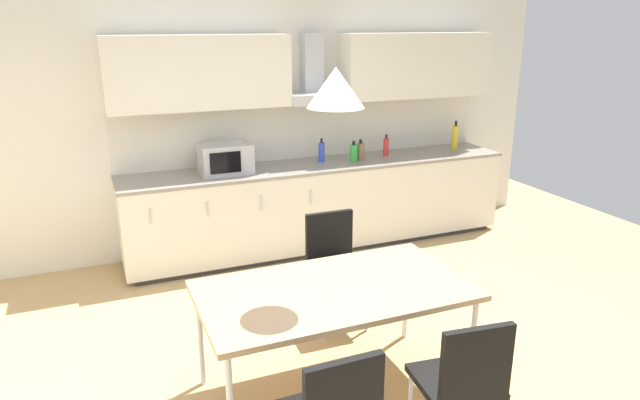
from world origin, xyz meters
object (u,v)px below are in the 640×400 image
at_px(bottle_green, 354,153).
at_px(bottle_yellow, 455,137).
at_px(microwave, 225,158).
at_px(pendant_lamp, 336,87).
at_px(chair_far_right, 334,258).
at_px(chair_near_right, 464,377).
at_px(bottle_blue, 322,152).
at_px(bottle_red, 386,147).
at_px(bottle_brown, 360,151).
at_px(dining_table, 334,294).

bearing_deg(bottle_green, bottle_yellow, 4.10).
bearing_deg(bottle_green, microwave, 178.29).
distance_m(microwave, pendant_lamp, 2.51).
distance_m(chair_far_right, chair_near_right, 1.66).
xyz_separation_m(microwave, bottle_blue, (1.01, 0.06, -0.04)).
height_order(bottle_red, bottle_blue, bottle_blue).
bearing_deg(bottle_green, bottle_blue, 162.47).
bearing_deg(microwave, bottle_yellow, 1.17).
relative_size(bottle_green, bottle_yellow, 0.66).
bearing_deg(bottle_blue, chair_far_right, -109.47).
height_order(microwave, bottle_red, microwave).
height_order(bottle_green, chair_far_right, bottle_green).
distance_m(bottle_red, bottle_brown, 0.34).
distance_m(bottle_yellow, dining_table, 3.52).
xyz_separation_m(microwave, bottle_brown, (1.42, -0.01, -0.05)).
bearing_deg(microwave, bottle_red, 1.42).
height_order(dining_table, chair_far_right, chair_far_right).
height_order(dining_table, pendant_lamp, pendant_lamp).
bearing_deg(pendant_lamp, bottle_brown, 60.25).
distance_m(bottle_red, pendant_lamp, 3.06).
relative_size(bottle_green, bottle_brown, 0.98).
distance_m(microwave, bottle_yellow, 2.64).
relative_size(microwave, dining_table, 0.29).
relative_size(chair_far_right, pendant_lamp, 2.72).
distance_m(bottle_red, bottle_yellow, 0.89).
bearing_deg(chair_near_right, bottle_yellow, 55.81).
distance_m(dining_table, pendant_lamp, 1.24).
bearing_deg(dining_table, bottle_yellow, 43.22).
xyz_separation_m(dining_table, pendant_lamp, (0.00, -0.00, 1.24)).
bearing_deg(pendant_lamp, chair_far_right, 66.07).
xyz_separation_m(bottle_green, bottle_yellow, (1.31, 0.09, 0.05)).
bearing_deg(bottle_red, bottle_brown, -170.89).
xyz_separation_m(bottle_red, pendant_lamp, (-1.67, -2.39, 0.94)).
bearing_deg(dining_table, pendant_lamp, -86.42).
relative_size(bottle_yellow, chair_near_right, 0.37).
bearing_deg(bottle_yellow, microwave, -178.83).
height_order(bottle_red, chair_near_right, bottle_red).
bearing_deg(dining_table, bottle_blue, 68.96).
bearing_deg(dining_table, bottle_red, 55.10).
relative_size(microwave, bottle_red, 2.07).
relative_size(bottle_red, dining_table, 0.14).
height_order(bottle_green, pendant_lamp, pendant_lamp).
height_order(bottle_brown, bottle_blue, bottle_blue).
bearing_deg(pendant_lamp, bottle_yellow, 43.22).
height_order(chair_near_right, pendant_lamp, pendant_lamp).
xyz_separation_m(bottle_brown, chair_far_right, (-0.96, -1.50, -0.45)).
bearing_deg(bottle_brown, bottle_red, 9.11).
distance_m(chair_far_right, pendant_lamp, 1.66).
xyz_separation_m(microwave, dining_table, (0.09, -2.34, -0.34)).
bearing_deg(chair_near_right, bottle_red, 67.89).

